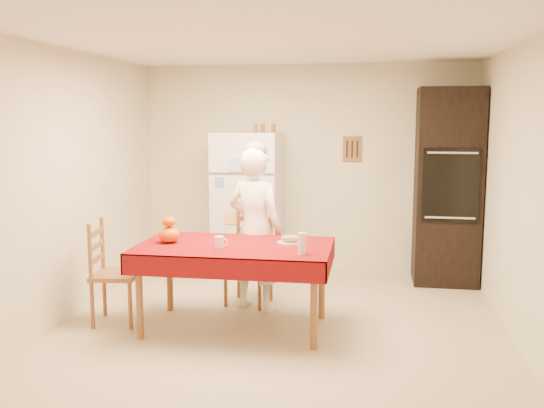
% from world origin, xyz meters
% --- Properties ---
extents(floor, '(4.50, 4.50, 0.00)m').
position_xyz_m(floor, '(0.00, 0.00, 0.00)').
color(floor, tan).
rests_on(floor, ground).
extents(room_shell, '(4.02, 4.52, 2.51)m').
position_xyz_m(room_shell, '(0.00, 0.00, 1.62)').
color(room_shell, beige).
rests_on(room_shell, ground).
extents(refrigerator, '(0.75, 0.74, 1.70)m').
position_xyz_m(refrigerator, '(-0.65, 1.88, 0.85)').
color(refrigerator, white).
rests_on(refrigerator, floor).
extents(oven_cabinet, '(0.70, 0.62, 2.20)m').
position_xyz_m(oven_cabinet, '(1.63, 1.93, 1.10)').
color(oven_cabinet, black).
rests_on(oven_cabinet, floor).
extents(dining_table, '(1.70, 1.00, 0.76)m').
position_xyz_m(dining_table, '(-0.39, 0.04, 0.69)').
color(dining_table, brown).
rests_on(dining_table, floor).
extents(chair_far, '(0.48, 0.47, 0.95)m').
position_xyz_m(chair_far, '(-0.40, 0.82, 0.51)').
color(chair_far, brown).
rests_on(chair_far, floor).
extents(chair_left, '(0.45, 0.47, 0.95)m').
position_xyz_m(chair_left, '(-1.56, 0.00, 0.51)').
color(chair_left, brown).
rests_on(chair_left, floor).
extents(seated_woman, '(0.68, 0.56, 1.59)m').
position_xyz_m(seated_woman, '(-0.32, 0.63, 0.80)').
color(seated_woman, white).
rests_on(seated_woman, floor).
extents(coffee_mug, '(0.08, 0.08, 0.10)m').
position_xyz_m(coffee_mug, '(-0.49, -0.11, 0.81)').
color(coffee_mug, white).
rests_on(coffee_mug, dining_table).
extents(pumpkin_lower, '(0.19, 0.19, 0.14)m').
position_xyz_m(pumpkin_lower, '(-0.99, 0.03, 0.83)').
color(pumpkin_lower, '#CD4F04').
rests_on(pumpkin_lower, dining_table).
extents(pumpkin_upper, '(0.12, 0.12, 0.09)m').
position_xyz_m(pumpkin_upper, '(-0.99, 0.03, 0.95)').
color(pumpkin_upper, '#D13804').
rests_on(pumpkin_upper, pumpkin_lower).
extents(wine_glass, '(0.07, 0.07, 0.18)m').
position_xyz_m(wine_glass, '(0.24, -0.22, 0.85)').
color(wine_glass, white).
rests_on(wine_glass, dining_table).
extents(bread_plate, '(0.24, 0.24, 0.02)m').
position_xyz_m(bread_plate, '(0.09, 0.15, 0.77)').
color(bread_plate, white).
rests_on(bread_plate, dining_table).
extents(bread_loaf, '(0.18, 0.10, 0.06)m').
position_xyz_m(bread_loaf, '(0.09, 0.15, 0.81)').
color(bread_loaf, tan).
rests_on(bread_loaf, bread_plate).
extents(spice_jar_left, '(0.05, 0.05, 0.10)m').
position_xyz_m(spice_jar_left, '(-0.56, 1.93, 1.75)').
color(spice_jar_left, '#905D1A').
rests_on(spice_jar_left, refrigerator).
extents(spice_jar_mid, '(0.05, 0.05, 0.10)m').
position_xyz_m(spice_jar_mid, '(-0.48, 1.93, 1.75)').
color(spice_jar_mid, brown).
rests_on(spice_jar_mid, refrigerator).
extents(spice_jar_right, '(0.05, 0.05, 0.10)m').
position_xyz_m(spice_jar_right, '(-0.35, 1.93, 1.75)').
color(spice_jar_right, brown).
rests_on(spice_jar_right, refrigerator).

